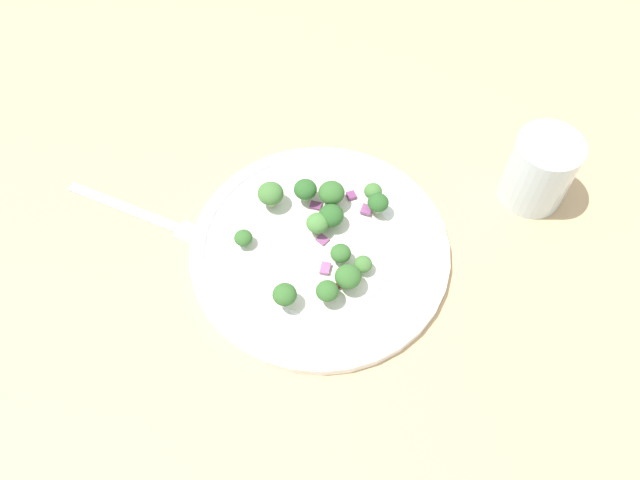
% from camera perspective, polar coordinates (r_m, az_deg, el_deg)
% --- Properties ---
extents(ground_plane, '(1.80, 1.80, 0.02)m').
position_cam_1_polar(ground_plane, '(0.71, 1.59, -1.98)').
color(ground_plane, tan).
extents(plate, '(0.29, 0.29, 0.02)m').
position_cam_1_polar(plate, '(0.70, 0.00, -0.80)').
color(plate, white).
rests_on(plate, ground_plane).
extents(dressing_pool, '(0.17, 0.17, 0.00)m').
position_cam_1_polar(dressing_pool, '(0.69, 0.00, -0.61)').
color(dressing_pool, white).
rests_on(dressing_pool, plate).
extents(broccoli_floret_0, '(0.03, 0.03, 0.03)m').
position_cam_1_polar(broccoli_floret_0, '(0.71, 1.06, 4.30)').
color(broccoli_floret_0, '#8EB77A').
rests_on(broccoli_floret_0, plate).
extents(broccoli_floret_1, '(0.02, 0.02, 0.02)m').
position_cam_1_polar(broccoli_floret_1, '(0.71, 5.32, 3.40)').
color(broccoli_floret_1, '#9EC684').
rests_on(broccoli_floret_1, plate).
extents(broccoli_floret_2, '(0.02, 0.02, 0.02)m').
position_cam_1_polar(broccoli_floret_2, '(0.64, 0.67, -4.70)').
color(broccoli_floret_2, '#ADD18E').
rests_on(broccoli_floret_2, plate).
extents(broccoli_floret_3, '(0.03, 0.03, 0.03)m').
position_cam_1_polar(broccoli_floret_3, '(0.71, -4.52, 4.22)').
color(broccoli_floret_3, '#9EC684').
rests_on(broccoli_floret_3, plate).
extents(broccoli_floret_4, '(0.02, 0.02, 0.02)m').
position_cam_1_polar(broccoli_floret_4, '(0.67, 3.95, -2.23)').
color(broccoli_floret_4, '#9EC684').
rests_on(broccoli_floret_4, plate).
extents(broccoli_floret_5, '(0.02, 0.02, 0.02)m').
position_cam_1_polar(broccoli_floret_5, '(0.69, -7.01, 0.17)').
color(broccoli_floret_5, '#8EB77A').
rests_on(broccoli_floret_5, plate).
extents(broccoli_floret_6, '(0.03, 0.03, 0.03)m').
position_cam_1_polar(broccoli_floret_6, '(0.69, -0.23, 1.53)').
color(broccoli_floret_6, '#9EC684').
rests_on(broccoli_floret_6, plate).
extents(broccoli_floret_7, '(0.03, 0.03, 0.03)m').
position_cam_1_polar(broccoli_floret_7, '(0.65, 2.25, -3.45)').
color(broccoli_floret_7, '#9EC684').
rests_on(broccoli_floret_7, plate).
extents(broccoli_floret_8, '(0.03, 0.03, 0.03)m').
position_cam_1_polar(broccoli_floret_8, '(0.71, -1.35, 4.62)').
color(broccoli_floret_8, '#8EB77A').
rests_on(broccoli_floret_8, plate).
extents(broccoli_floret_9, '(0.03, 0.03, 0.03)m').
position_cam_1_polar(broccoli_floret_9, '(0.69, 1.20, 2.25)').
color(broccoli_floret_9, '#8EB77A').
rests_on(broccoli_floret_9, plate).
extents(broccoli_floret_10, '(0.02, 0.02, 0.02)m').
position_cam_1_polar(broccoli_floret_10, '(0.72, 4.86, 4.44)').
color(broccoli_floret_10, '#ADD18E').
rests_on(broccoli_floret_10, plate).
extents(broccoli_floret_11, '(0.02, 0.02, 0.02)m').
position_cam_1_polar(broccoli_floret_11, '(0.67, 1.76, -1.28)').
color(broccoli_floret_11, '#8EB77A').
rests_on(broccoli_floret_11, plate).
extents(broccoli_floret_12, '(0.03, 0.03, 0.03)m').
position_cam_1_polar(broccoli_floret_12, '(0.64, -3.24, -5.01)').
color(broccoli_floret_12, '#9EC684').
rests_on(broccoli_floret_12, plate).
extents(cranberry_0, '(0.01, 0.01, 0.01)m').
position_cam_1_polar(cranberry_0, '(0.73, -1.15, 4.49)').
color(cranberry_0, maroon).
rests_on(cranberry_0, plate).
extents(cranberry_1, '(0.01, 0.01, 0.01)m').
position_cam_1_polar(cranberry_1, '(0.66, 1.63, -4.22)').
color(cranberry_1, '#4C0A14').
rests_on(cranberry_1, plate).
extents(cranberry_2, '(0.01, 0.01, 0.01)m').
position_cam_1_polar(cranberry_2, '(0.73, 0.49, 4.70)').
color(cranberry_2, maroon).
rests_on(cranberry_2, plate).
extents(cranberry_3, '(0.01, 0.01, 0.01)m').
position_cam_1_polar(cranberry_3, '(0.72, 1.28, 4.34)').
color(cranberry_3, maroon).
rests_on(cranberry_3, plate).
extents(onion_bit_0, '(0.01, 0.01, 0.01)m').
position_cam_1_polar(onion_bit_0, '(0.73, 2.87, 4.06)').
color(onion_bit_0, '#843D75').
rests_on(onion_bit_0, plate).
extents(onion_bit_1, '(0.01, 0.01, 0.00)m').
position_cam_1_polar(onion_bit_1, '(0.73, 1.47, 4.85)').
color(onion_bit_1, '#934C84').
rests_on(onion_bit_1, plate).
extents(onion_bit_2, '(0.02, 0.02, 0.00)m').
position_cam_1_polar(onion_bit_2, '(0.67, 0.49, -2.61)').
color(onion_bit_2, '#A35B93').
rests_on(onion_bit_2, plate).
extents(onion_bit_3, '(0.02, 0.02, 0.00)m').
position_cam_1_polar(onion_bit_3, '(0.72, 4.26, 2.79)').
color(onion_bit_3, '#934C84').
rests_on(onion_bit_3, plate).
extents(onion_bit_4, '(0.02, 0.01, 0.00)m').
position_cam_1_polar(onion_bit_4, '(0.72, -0.40, 3.17)').
color(onion_bit_4, '#843D75').
rests_on(onion_bit_4, plate).
extents(onion_bit_5, '(0.02, 0.02, 0.00)m').
position_cam_1_polar(onion_bit_5, '(0.70, 0.22, 0.00)').
color(onion_bit_5, '#934C84').
rests_on(onion_bit_5, plate).
extents(fork, '(0.16, 0.12, 0.01)m').
position_cam_1_polar(fork, '(0.76, -15.68, 2.20)').
color(fork, silver).
rests_on(fork, ground_plane).
extents(water_glass, '(0.07, 0.07, 0.09)m').
position_cam_1_polar(water_glass, '(0.76, 19.42, 6.01)').
color(water_glass, silver).
rests_on(water_glass, ground_plane).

